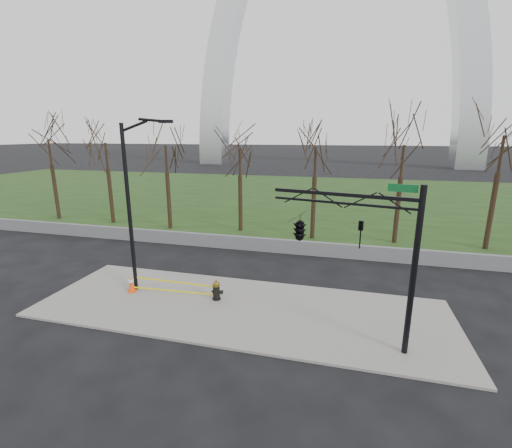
% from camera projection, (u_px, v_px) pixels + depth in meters
% --- Properties ---
extents(ground, '(500.00, 500.00, 0.00)m').
position_uv_depth(ground, '(239.00, 309.00, 15.46)').
color(ground, black).
rests_on(ground, ground).
extents(sidewalk, '(18.00, 6.00, 0.10)m').
position_uv_depth(sidewalk, '(239.00, 308.00, 15.44)').
color(sidewalk, slate).
rests_on(sidewalk, ground).
extents(grass_strip, '(120.00, 40.00, 0.06)m').
position_uv_depth(grass_strip, '(310.00, 196.00, 43.58)').
color(grass_strip, '#203613').
rests_on(grass_strip, ground).
extents(guardrail, '(60.00, 0.30, 0.90)m').
position_uv_depth(guardrail, '(275.00, 246.00, 22.85)').
color(guardrail, '#59595B').
rests_on(guardrail, ground).
extents(gateway_arch, '(66.00, 6.00, 65.00)m').
position_uv_depth(gateway_arch, '(337.00, 18.00, 77.69)').
color(gateway_arch, silver).
rests_on(gateway_arch, ground).
extents(tree_row, '(50.07, 4.00, 7.98)m').
position_uv_depth(tree_row, '(315.00, 185.00, 25.22)').
color(tree_row, black).
rests_on(tree_row, ground).
extents(fire_hydrant, '(0.59, 0.38, 0.95)m').
position_uv_depth(fire_hydrant, '(217.00, 291.00, 16.06)').
color(fire_hydrant, black).
rests_on(fire_hydrant, sidewalk).
extents(traffic_cone, '(0.51, 0.51, 0.77)m').
position_uv_depth(traffic_cone, '(131.00, 284.00, 16.90)').
color(traffic_cone, '#F8450D').
rests_on(traffic_cone, sidewalk).
extents(street_light, '(2.37, 0.65, 8.21)m').
position_uv_depth(street_light, '(133.00, 197.00, 16.10)').
color(street_light, black).
rests_on(street_light, ground).
extents(traffic_signal_mast, '(5.00, 2.54, 6.00)m').
position_uv_depth(traffic_signal_mast, '(320.00, 230.00, 12.66)').
color(traffic_signal_mast, black).
rests_on(traffic_signal_mast, ground).
extents(caution_tape, '(4.29, 0.29, 0.48)m').
position_uv_depth(caution_tape, '(174.00, 286.00, 16.55)').
color(caution_tape, yellow).
rests_on(caution_tape, ground).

